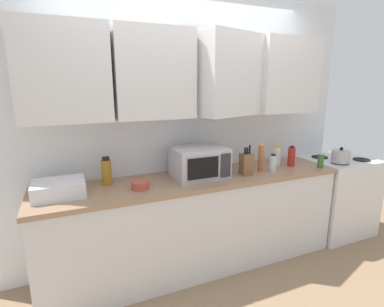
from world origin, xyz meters
The scene contains 14 objects.
wall_back_with_cabinets centered at (0.00, -0.07, 1.58)m, with size 3.72×0.52×2.60m.
counter_run centered at (0.00, -0.30, 0.45)m, with size 2.85×0.63×0.90m.
stove_range centered at (1.81, -0.32, 0.45)m, with size 0.76×0.64×0.91m.
kettle centered at (1.64, -0.46, 0.98)m, with size 0.19×0.19×0.17m.
microwave centered at (0.02, -0.30, 1.04)m, with size 0.48×0.37×0.28m.
dish_rack centered at (-1.17, -0.30, 0.96)m, with size 0.38×0.30×0.12m, color silver.
knife_block centered at (0.47, -0.39, 1.00)m, with size 0.12×0.13×0.28m.
bottle_amber_vinegar centered at (-0.79, -0.17, 1.02)m, with size 0.08×0.08×0.24m.
bottle_green_oil centered at (1.31, -0.50, 0.97)m, with size 0.06×0.06×0.15m.
bottle_spice_jar centered at (0.67, -0.34, 1.03)m, with size 0.05×0.05×0.28m.
bottle_red_sauce centered at (1.07, -0.33, 1.00)m, with size 0.07×0.07×0.21m.
bottle_white_jar centered at (0.97, -0.23, 0.99)m, with size 0.08×0.08×0.20m.
bottle_clear_tall centered at (0.77, -0.41, 0.98)m, with size 0.07×0.07×0.18m.
bowl_ceramic_small centered at (-0.56, -0.39, 0.93)m, with size 0.15×0.15×0.07m, color #B24C3D.
Camera 1 is at (-1.07, -2.67, 1.74)m, focal length 27.53 mm.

